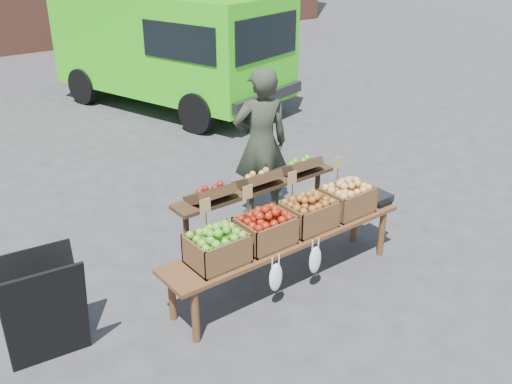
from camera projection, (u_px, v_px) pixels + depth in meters
ground at (329, 236)px, 6.72m from camera, size 80.00×80.00×0.00m
delivery_van at (170, 50)px, 11.20m from camera, size 3.55×5.41×2.23m
vendor at (261, 144)px, 6.86m from camera, size 0.80×0.66×1.88m
chalkboard_sign at (44, 310)px, 4.63m from camera, size 0.68×0.43×0.98m
back_table at (257, 208)px, 6.23m from camera, size 2.10×0.44×1.04m
display_bench at (286, 260)px, 5.71m from camera, size 2.70×0.56×0.57m
crate_golden_apples at (217, 249)px, 5.08m from camera, size 0.50×0.40×0.28m
crate_russet_pears at (265, 231)px, 5.38m from camera, size 0.50×0.40×0.28m
crate_red_apples at (308, 214)px, 5.69m from camera, size 0.50×0.40×0.28m
crate_green_apples at (347, 200)px, 5.99m from camera, size 0.50×0.40×0.28m
weighing_scale at (374, 198)px, 6.27m from camera, size 0.34×0.30×0.08m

